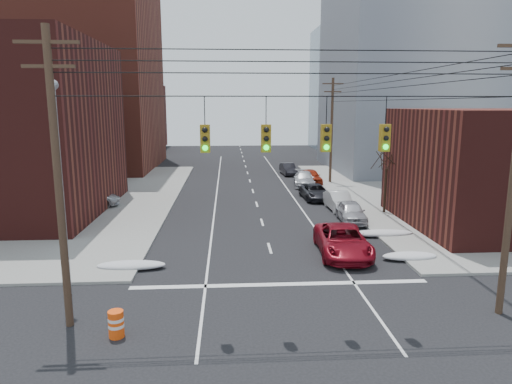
{
  "coord_description": "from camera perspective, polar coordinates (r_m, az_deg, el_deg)",
  "views": [
    {
      "loc": [
        -2.39,
        -13.57,
        8.32
      ],
      "look_at": [
        -0.68,
        13.96,
        3.0
      ],
      "focal_mm": 32.0,
      "sensor_mm": 36.0,
      "label": 1
    }
  ],
  "objects": [
    {
      "name": "snow_east_far",
      "position": [
        30.36,
        15.47,
        -4.98
      ],
      "size": [
        4.0,
        1.08,
        0.42
      ],
      "primitive_type": "ellipsoid",
      "color": "silver",
      "rests_on": "ground"
    },
    {
      "name": "red_pickup",
      "position": [
        26.11,
        10.77,
        -6.01
      ],
      "size": [
        3.0,
        5.94,
        1.61
      ],
      "primitive_type": "imported",
      "rotation": [
        0.0,
        0.0,
        -0.06
      ],
      "color": "maroon",
      "rests_on": "ground"
    },
    {
      "name": "parked_car_c",
      "position": [
        40.8,
        7.43,
        0.0
      ],
      "size": [
        2.42,
        4.87,
        1.33
      ],
      "primitive_type": "imported",
      "rotation": [
        0.0,
        0.0,
        0.05
      ],
      "color": "black",
      "rests_on": "ground"
    },
    {
      "name": "parked_car_a",
      "position": [
        33.45,
        11.8,
        -2.42
      ],
      "size": [
        1.97,
        4.41,
        1.47
      ],
      "primitive_type": "imported",
      "rotation": [
        0.0,
        0.0,
        -0.05
      ],
      "color": "silver",
      "rests_on": "ground"
    },
    {
      "name": "traffic_signals",
      "position": [
        16.77,
        5.02,
        6.94
      ],
      "size": [
        17.0,
        0.42,
        2.02
      ],
      "color": "black",
      "rests_on": "ground"
    },
    {
      "name": "building_glass",
      "position": [
        87.68,
        14.31,
        12.33
      ],
      "size": [
        20.0,
        18.0,
        22.0
      ],
      "primitive_type": "cube",
      "color": "gray",
      "rests_on": "ground"
    },
    {
      "name": "utility_pole_left",
      "position": [
        17.84,
        -23.54,
        1.84
      ],
      "size": [
        2.2,
        0.28,
        11.0
      ],
      "color": "#473323",
      "rests_on": "ground"
    },
    {
      "name": "snow_ne",
      "position": [
        26.34,
        18.64,
        -7.61
      ],
      "size": [
        3.0,
        1.08,
        0.42
      ],
      "primitive_type": "ellipsoid",
      "color": "silver",
      "rests_on": "ground"
    },
    {
      "name": "building_brick_far",
      "position": [
        90.73,
        -18.86,
        8.87
      ],
      "size": [
        22.0,
        18.0,
        12.0
      ],
      "primitive_type": "cube",
      "color": "#461715",
      "rests_on": "ground"
    },
    {
      "name": "parked_car_d",
      "position": [
        47.24,
        6.04,
        1.61
      ],
      "size": [
        2.64,
        5.28,
        1.47
      ],
      "primitive_type": "imported",
      "rotation": [
        0.0,
        0.0,
        -0.12
      ],
      "color": "#BBBCC1",
      "rests_on": "ground"
    },
    {
      "name": "construction_barrel",
      "position": [
        17.89,
        -17.08,
        -15.46
      ],
      "size": [
        0.63,
        0.63,
        1.0
      ],
      "rotation": [
        0.0,
        0.0,
        -0.12
      ],
      "color": "#FF4C0D",
      "rests_on": "ground"
    },
    {
      "name": "bare_tree",
      "position": [
        36.14,
        15.86,
        0.94
      ],
      "size": [
        2.09,
        2.2,
        4.93
      ],
      "color": "black",
      "rests_on": "ground"
    },
    {
      "name": "lot_car_c",
      "position": [
        35.99,
        -25.69,
        -2.17
      ],
      "size": [
        5.11,
        3.02,
        1.39
      ],
      "primitive_type": "imported",
      "rotation": [
        0.0,
        0.0,
        1.81
      ],
      "color": "black",
      "rests_on": "sidewalk_nw"
    },
    {
      "name": "parked_car_e",
      "position": [
        49.01,
        6.84,
        1.96
      ],
      "size": [
        2.15,
        4.59,
        1.52
      ],
      "primitive_type": "imported",
      "rotation": [
        0.0,
        0.0,
        0.08
      ],
      "color": "maroon",
      "rests_on": "ground"
    },
    {
      "name": "street_light",
      "position": [
        21.01,
        -23.31,
        2.42
      ],
      "size": [
        0.44,
        0.44,
        9.32
      ],
      "color": "gray",
      "rests_on": "ground"
    },
    {
      "name": "snow_nw",
      "position": [
        24.5,
        -15.32,
        -8.82
      ],
      "size": [
        3.5,
        1.08,
        0.42
      ],
      "primitive_type": "ellipsoid",
      "color": "silver",
      "rests_on": "ground"
    },
    {
      "name": "building_office",
      "position": [
        62.66,
        20.0,
        14.1
      ],
      "size": [
        22.0,
        20.0,
        25.0
      ],
      "primitive_type": "cube",
      "color": "gray",
      "rests_on": "ground"
    },
    {
      "name": "lot_car_d",
      "position": [
        46.78,
        -25.16,
        0.75
      ],
      "size": [
        4.77,
        2.93,
        1.52
      ],
      "primitive_type": "imported",
      "rotation": [
        0.0,
        0.0,
        1.85
      ],
      "color": "silver",
      "rests_on": "sidewalk_nw"
    },
    {
      "name": "building_brick_tall",
      "position": [
        65.6,
        -23.71,
        15.87
      ],
      "size": [
        24.0,
        20.0,
        30.0
      ],
      "primitive_type": "cube",
      "color": "maroon",
      "rests_on": "ground"
    },
    {
      "name": "parked_car_b",
      "position": [
        36.88,
        10.33,
        -1.13
      ],
      "size": [
        1.73,
        4.54,
        1.48
      ],
      "primitive_type": "imported",
      "rotation": [
        0.0,
        0.0,
        0.04
      ],
      "color": "silver",
      "rests_on": "ground"
    },
    {
      "name": "lot_car_b",
      "position": [
        39.24,
        -20.42,
        -0.71
      ],
      "size": [
        5.61,
        3.4,
        1.45
      ],
      "primitive_type": "imported",
      "rotation": [
        0.0,
        0.0,
        1.77
      ],
      "color": "silver",
      "rests_on": "sidewalk_nw"
    },
    {
      "name": "lot_car_a",
      "position": [
        38.37,
        -22.72,
        -1.17
      ],
      "size": [
        4.43,
        2.19,
        1.4
      ],
      "primitive_type": "imported",
      "rotation": [
        0.0,
        0.0,
        1.4
      ],
      "color": "silver",
      "rests_on": "sidewalk_nw"
    },
    {
      "name": "parked_car_f",
      "position": [
        54.82,
        4.03,
        2.89
      ],
      "size": [
        1.81,
        4.3,
        1.38
      ],
      "primitive_type": "imported",
      "rotation": [
        0.0,
        0.0,
        0.08
      ],
      "color": "black",
      "rests_on": "ground"
    },
    {
      "name": "utility_pole_far",
      "position": [
        48.87,
        9.43,
        7.79
      ],
      "size": [
        2.2,
        0.28,
        11.0
      ],
      "color": "#473323",
      "rests_on": "ground"
    },
    {
      "name": "ground",
      "position": [
        16.1,
        5.87,
        -20.27
      ],
      "size": [
        160.0,
        160.0,
        0.0
      ],
      "primitive_type": "plane",
      "color": "black",
      "rests_on": "ground"
    }
  ]
}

